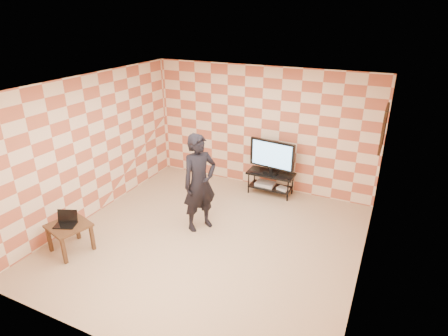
# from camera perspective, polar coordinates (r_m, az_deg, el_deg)

# --- Properties ---
(floor) EXTENTS (5.00, 5.00, 0.00)m
(floor) POSITION_cam_1_polar(r_m,az_deg,el_deg) (6.74, -2.23, -10.86)
(floor) COLOR tan
(floor) RESTS_ON ground
(wall_back) EXTENTS (5.00, 0.02, 2.70)m
(wall_back) POSITION_cam_1_polar(r_m,az_deg,el_deg) (8.25, 5.71, 5.99)
(wall_back) COLOR beige
(wall_back) RESTS_ON ground
(wall_front) EXTENTS (5.00, 0.02, 2.70)m
(wall_front) POSITION_cam_1_polar(r_m,az_deg,el_deg) (4.33, -18.36, -12.27)
(wall_front) COLOR beige
(wall_front) RESTS_ON ground
(wall_left) EXTENTS (0.02, 5.00, 2.70)m
(wall_left) POSITION_cam_1_polar(r_m,az_deg,el_deg) (7.52, -19.58, 3.00)
(wall_left) COLOR beige
(wall_left) RESTS_ON ground
(wall_right) EXTENTS (0.02, 5.00, 2.70)m
(wall_right) POSITION_cam_1_polar(r_m,az_deg,el_deg) (5.50, 21.41, -4.73)
(wall_right) COLOR beige
(wall_right) RESTS_ON ground
(ceiling) EXTENTS (5.00, 5.00, 0.02)m
(ceiling) POSITION_cam_1_polar(r_m,az_deg,el_deg) (5.69, -2.66, 12.29)
(ceiling) COLOR white
(ceiling) RESTS_ON wall_back
(wall_art) EXTENTS (0.04, 0.72, 0.72)m
(wall_art) POSITION_cam_1_polar(r_m,az_deg,el_deg) (6.73, 23.18, 5.58)
(wall_art) COLOR black
(wall_art) RESTS_ON wall_right
(tv_stand) EXTENTS (1.01, 0.45, 0.50)m
(tv_stand) POSITION_cam_1_polar(r_m,az_deg,el_deg) (8.19, 7.13, -1.58)
(tv_stand) COLOR black
(tv_stand) RESTS_ON floor
(tv) EXTENTS (1.00, 0.22, 0.73)m
(tv) POSITION_cam_1_polar(r_m,az_deg,el_deg) (7.98, 7.31, 1.92)
(tv) COLOR black
(tv) RESTS_ON tv_stand
(dvd_player) EXTENTS (0.41, 0.30, 0.07)m
(dvd_player) POSITION_cam_1_polar(r_m,az_deg,el_deg) (8.30, 6.30, -2.42)
(dvd_player) COLOR silver
(dvd_player) RESTS_ON tv_stand
(game_console) EXTENTS (0.27, 0.22, 0.05)m
(game_console) POSITION_cam_1_polar(r_m,az_deg,el_deg) (8.15, 8.97, -3.13)
(game_console) COLOR silver
(game_console) RESTS_ON tv_stand
(side_table) EXTENTS (0.73, 0.73, 0.50)m
(side_table) POSITION_cam_1_polar(r_m,az_deg,el_deg) (6.76, -22.53, -8.61)
(side_table) COLOR #3A2716
(side_table) RESTS_ON floor
(laptop) EXTENTS (0.41, 0.37, 0.22)m
(laptop) POSITION_cam_1_polar(r_m,az_deg,el_deg) (6.72, -22.90, -7.51)
(laptop) COLOR black
(laptop) RESTS_ON side_table
(person) EXTENTS (0.72, 0.79, 1.82)m
(person) POSITION_cam_1_polar(r_m,az_deg,el_deg) (6.68, -3.74, -2.28)
(person) COLOR black
(person) RESTS_ON floor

